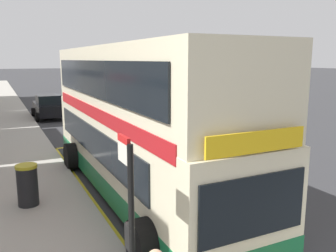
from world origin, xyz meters
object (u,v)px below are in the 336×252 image
object	(u,v)px
parked_car_teal_behind	(90,85)
parked_car_grey_ahead	(79,82)
parked_car_white_far	(147,99)
double_decker_bus	(136,125)
parked_car_black_distant	(49,107)
bus_stop_sign	(130,217)
litter_bin	(27,185)

from	to	relation	value
parked_car_teal_behind	parked_car_grey_ahead	size ratio (longest dim) A/B	1.00
parked_car_white_far	double_decker_bus	bearing A→B (deg)	63.70
parked_car_white_far	parked_car_black_distant	world-z (taller)	same
parked_car_teal_behind	parked_car_white_far	bearing A→B (deg)	-89.38
parked_car_black_distant	parked_car_grey_ahead	bearing A→B (deg)	75.53
double_decker_bus	parked_car_white_far	xyz separation A→B (m)	(7.36, 16.78, -1.27)
bus_stop_sign	parked_car_grey_ahead	world-z (taller)	bus_stop_sign
double_decker_bus	parked_car_white_far	bearing A→B (deg)	66.30
bus_stop_sign	parked_car_teal_behind	bearing A→B (deg)	76.92
parked_car_white_far	parked_car_teal_behind	xyz separation A→B (m)	(-0.17, 18.03, 0.00)
parked_car_grey_ahead	parked_car_black_distant	xyz separation A→B (m)	(-7.54, -25.56, 0.00)
parked_car_grey_ahead	litter_bin	bearing A→B (deg)	-104.36
bus_stop_sign	parked_car_black_distant	size ratio (longest dim) A/B	0.67
double_decker_bus	litter_bin	distance (m)	3.43
bus_stop_sign	parked_car_black_distant	xyz separation A→B (m)	(1.68, 20.94, -0.98)
bus_stop_sign	litter_bin	distance (m)	5.45
bus_stop_sign	litter_bin	world-z (taller)	bus_stop_sign
double_decker_bus	parked_car_teal_behind	size ratio (longest dim) A/B	2.63
bus_stop_sign	parked_car_black_distant	world-z (taller)	bus_stop_sign
bus_stop_sign	double_decker_bus	bearing A→B (deg)	68.15
bus_stop_sign	parked_car_white_far	size ratio (longest dim) A/B	0.67
double_decker_bus	parked_car_black_distant	size ratio (longest dim) A/B	2.63
double_decker_bus	parked_car_teal_behind	distance (m)	35.57
parked_car_white_far	bus_stop_sign	bearing A→B (deg)	64.14
parked_car_white_far	parked_car_teal_behind	world-z (taller)	same
bus_stop_sign	parked_car_teal_behind	distance (m)	41.20
parked_car_white_far	litter_bin	bearing A→B (deg)	55.42
parked_car_teal_behind	parked_car_black_distant	world-z (taller)	same
double_decker_bus	parked_car_white_far	size ratio (longest dim) A/B	2.63
parked_car_white_far	parked_car_black_distant	xyz separation A→B (m)	(-7.81, -1.15, 0.00)
double_decker_bus	parked_car_teal_behind	bearing A→B (deg)	78.33
parked_car_teal_behind	litter_bin	bearing A→B (deg)	-106.44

